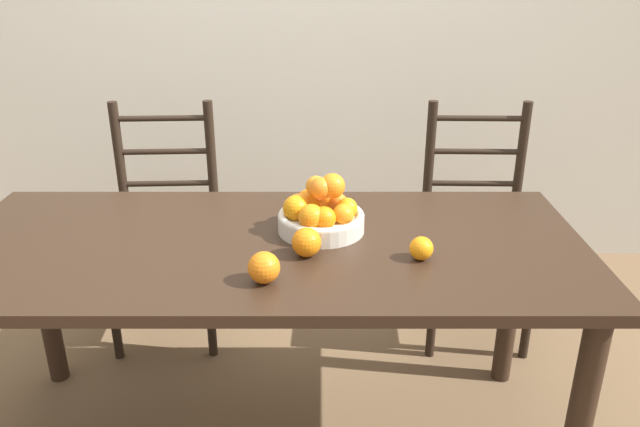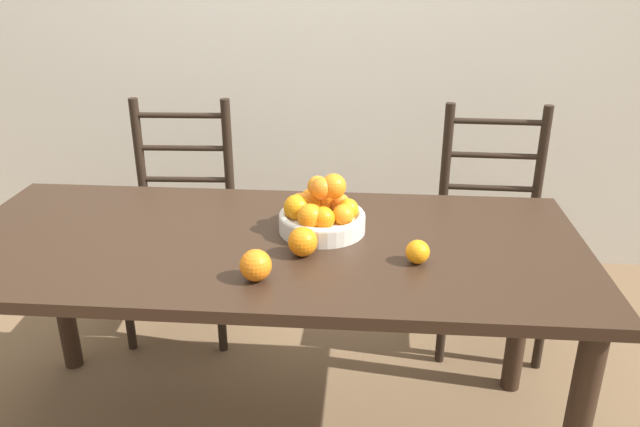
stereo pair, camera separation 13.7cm
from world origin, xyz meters
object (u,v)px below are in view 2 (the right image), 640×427
Objects in this scene: chair_left at (181,223)px; chair_right at (491,233)px; orange_loose_2 at (256,265)px; orange_loose_1 at (418,252)px; fruit_bowl at (321,213)px; orange_loose_0 at (303,242)px.

chair_left is 1.00× the size of chair_right.
chair_left is (-0.50, 0.93, -0.31)m from orange_loose_2.
chair_left is 1.28m from chair_right.
chair_left reaches higher than orange_loose_1.
orange_loose_2 is at bearing -162.95° from orange_loose_1.
fruit_bowl reaches higher than orange_loose_1.
orange_loose_1 is at bearing -34.48° from fruit_bowl.
orange_loose_0 and orange_loose_2 have the same top height.
orange_loose_2 is at bearing -114.33° from fruit_bowl.
fruit_bowl is 3.15× the size of orange_loose_0.
orange_loose_0 is 1.26× the size of orange_loose_1.
orange_loose_0 is 1.03m from chair_left.
chair_right is (0.79, 0.93, -0.31)m from orange_loose_2.
orange_loose_2 is (-0.11, -0.15, 0.00)m from orange_loose_0.
orange_loose_2 is at bearing -64.88° from chair_left.
orange_loose_0 is 0.32m from orange_loose_1.
fruit_bowl reaches higher than orange_loose_2.
fruit_bowl is 0.95m from chair_right.
chair_left reaches higher than orange_loose_0.
chair_right reaches higher than orange_loose_2.
chair_right is at bearing 43.61° from fruit_bowl.
fruit_bowl is 0.27× the size of chair_right.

